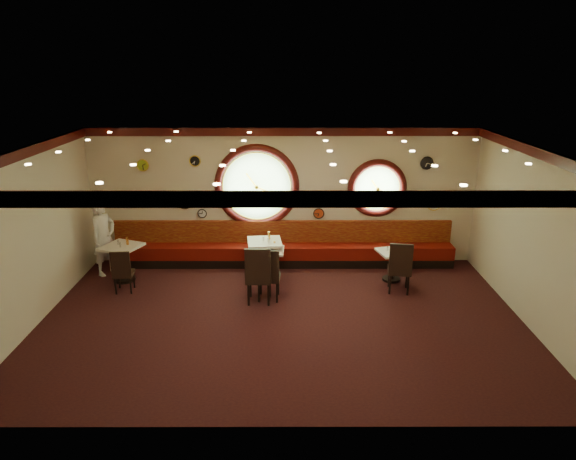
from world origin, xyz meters
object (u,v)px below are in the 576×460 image
object	(u,v)px
condiment_b_salt	(266,247)
condiment_d_bottle	(395,247)
condiment_c_pepper	(268,240)
condiment_a_salt	(118,242)
condiment_b_bottle	(275,245)
condiment_d_salt	(388,249)
table_d	(392,262)
chair_a	(122,269)
table_c	(265,254)
chair_d	(400,264)
condiment_a_bottle	(127,241)
table_b	(269,261)
condiment_c_salt	(263,239)
condiment_a_pepper	(120,245)
condiment_c_bottle	(269,235)
chair_b	(268,271)
chair_c	(258,272)
table_a	(123,259)
condiment_d_pepper	(393,249)
condiment_b_pepper	(272,247)
waiter	(104,238)

from	to	relation	value
condiment_b_salt	condiment_d_bottle	xyz separation A→B (m)	(2.81, -0.03, 0.01)
condiment_d_bottle	condiment_c_pepper	bearing A→B (deg)	177.00
condiment_a_salt	condiment_b_bottle	bearing A→B (deg)	1.79
condiment_b_salt	condiment_d_salt	world-z (taller)	condiment_b_salt
table_d	condiment_b_bottle	distance (m)	2.61
chair_a	condiment_b_salt	world-z (taller)	chair_a
table_c	chair_d	xyz separation A→B (m)	(2.83, -0.96, 0.13)
condiment_b_bottle	table_d	bearing A→B (deg)	-3.97
chair_a	condiment_a_bottle	distance (m)	0.79
condiment_b_salt	condiment_a_bottle	world-z (taller)	condiment_a_bottle
condiment_a_bottle	condiment_b_salt	bearing A→B (deg)	0.60
table_b	condiment_c_salt	world-z (taller)	condiment_c_salt
chair_a	condiment_a_pepper	distance (m)	0.66
condiment_c_bottle	condiment_c_pepper	bearing A→B (deg)	-94.04
chair_b	chair_c	world-z (taller)	chair_c
condiment_a_salt	condiment_a_bottle	distance (m)	0.21
condiment_c_bottle	condiment_b_bottle	bearing A→B (deg)	-62.40
condiment_a_salt	condiment_b_salt	distance (m)	3.22
table_a	condiment_b_salt	world-z (taller)	table_a
condiment_d_pepper	chair_b	bearing A→B (deg)	-159.16
condiment_b_pepper	condiment_d_pepper	xyz separation A→B (m)	(2.63, -0.05, -0.01)
table_a	table_d	bearing A→B (deg)	-0.06
chair_a	waiter	world-z (taller)	waiter
condiment_b_salt	condiment_c_bottle	size ratio (longest dim) A/B	0.55
condiment_c_salt	condiment_b_bottle	size ratio (longest dim) A/B	0.61
table_d	condiment_b_salt	size ratio (longest dim) A/B	7.71
chair_d	condiment_b_salt	distance (m)	2.89
table_a	table_b	world-z (taller)	table_a
table_c	condiment_d_salt	world-z (taller)	table_c
table_d	waiter	distance (m)	6.44
condiment_a_bottle	table_c	bearing A→B (deg)	4.54
chair_d	chair_b	bearing A→B (deg)	-164.60
condiment_a_pepper	condiment_d_pepper	xyz separation A→B (m)	(5.90, 0.11, -0.13)
table_d	condiment_d_bottle	xyz separation A→B (m)	(0.04, 0.08, 0.32)
condiment_a_salt	condiment_c_bottle	distance (m)	3.30
condiment_a_salt	condiment_a_bottle	world-z (taller)	condiment_a_bottle
condiment_c_pepper	condiment_a_pepper	bearing A→B (deg)	-174.40
condiment_d_salt	condiment_c_pepper	distance (m)	2.62
table_a	condiment_a_pepper	size ratio (longest dim) A/B	9.38
table_a	chair_c	xyz separation A→B (m)	(3.03, -1.15, 0.17)
condiment_b_salt	waiter	world-z (taller)	waiter
chair_c	condiment_a_pepper	world-z (taller)	chair_c
table_c	condiment_c_bottle	world-z (taller)	condiment_c_bottle
table_b	condiment_d_salt	distance (m)	2.60
table_c	chair_c	xyz separation A→B (m)	(-0.06, -1.45, 0.17)
chair_d	condiment_d_pepper	bearing A→B (deg)	99.20
table_c	table_d	distance (m)	2.83
waiter	chair_b	bearing A→B (deg)	-81.60
table_d	chair_c	bearing A→B (deg)	-158.28
chair_b	table_a	bearing A→B (deg)	165.93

